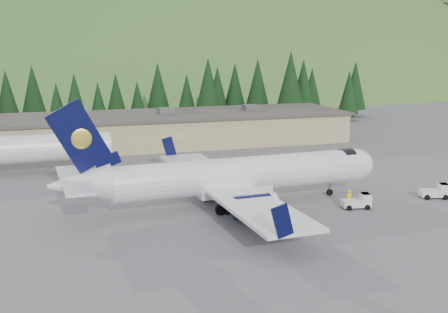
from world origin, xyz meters
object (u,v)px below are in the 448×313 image
baggage_tug_a (359,201)px  ramp_worker (349,199)px  airliner (232,177)px  terminal_building (136,130)px  baggage_tug_b (437,192)px

baggage_tug_a → ramp_worker: bearing=158.7°
baggage_tug_a → airliner: bearing=170.0°
airliner → ramp_worker: size_ratio=19.11×
baggage_tug_a → ramp_worker: size_ratio=1.68×
terminal_building → airliner: bearing=-84.0°
airliner → baggage_tug_a: (12.10, -4.67, -2.43)m
baggage_tug_a → baggage_tug_b: baggage_tug_b is taller
baggage_tug_b → ramp_worker: size_ratio=1.79×
terminal_building → ramp_worker: (15.25, -42.19, -1.70)m
airliner → ramp_worker: (11.26, -4.14, -2.19)m
airliner → terminal_building: 38.26m
terminal_building → ramp_worker: size_ratio=38.59×
baggage_tug_a → terminal_building: (-16.08, 42.72, 1.94)m
baggage_tug_a → baggage_tug_b: (10.15, 0.82, 0.03)m
baggage_tug_a → ramp_worker: 1.02m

